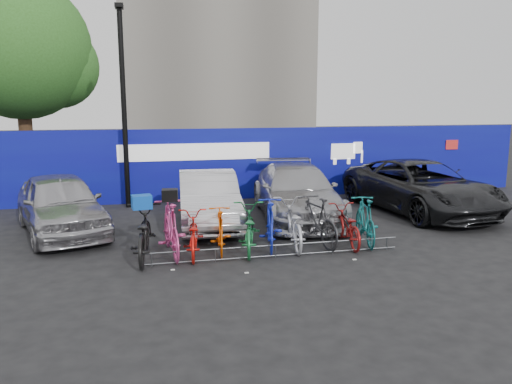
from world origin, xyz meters
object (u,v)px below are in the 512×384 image
object	(u,v)px
car_2	(296,192)
bike_7	(316,221)
bike_4	(248,229)
lamppost	(124,102)
car_3	(420,187)
bike_2	(193,235)
bike_rack	(276,250)
bike_0	(143,234)
bike_5	(270,224)
bike_8	(347,226)
bike_3	(220,230)
car_1	(208,199)
bike_1	(171,228)
tree	(26,52)
bike_9	(365,220)
bike_6	(292,224)
car_0	(61,204)

from	to	relation	value
car_2	bike_7	world-z (taller)	car_2
car_2	bike_4	xyz separation A→B (m)	(-2.00, -2.84, -0.24)
lamppost	car_3	world-z (taller)	lamppost
bike_2	bike_rack	bearing A→B (deg)	167.68
bike_0	lamppost	bearing A→B (deg)	-80.85
bike_5	bike_8	bearing A→B (deg)	-173.69
car_3	bike_2	bearing A→B (deg)	-164.55
car_2	bike_3	distance (m)	3.80
car_1	bike_1	xyz separation A→B (m)	(-1.14, -2.51, -0.11)
car_2	bike_2	world-z (taller)	car_2
car_1	bike_1	world-z (taller)	car_1
tree	bike_5	size ratio (longest dim) A/B	4.16
car_1	bike_9	size ratio (longest dim) A/B	2.36
bike_6	bike_9	size ratio (longest dim) A/B	1.11
car_3	bike_2	xyz separation A→B (m)	(-7.10, -2.79, -0.31)
car_0	bike_8	distance (m)	7.12
bike_0	bike_1	world-z (taller)	bike_1
bike_2	bike_5	bearing A→B (deg)	-168.47
car_3	bike_4	bearing A→B (deg)	-160.79
bike_0	bike_4	size ratio (longest dim) A/B	1.07
car_2	bike_2	distance (m)	4.34
bike_5	bike_7	bearing A→B (deg)	-168.28
lamppost	bike_0	size ratio (longest dim) A/B	2.92
car_0	car_3	size ratio (longest dim) A/B	0.80
bike_4	bike_7	size ratio (longest dim) A/B	1.01
tree	bike_0	bearing A→B (deg)	-68.32
lamppost	bike_9	distance (m)	8.20
tree	bike_2	bearing A→B (deg)	-63.33
bike_1	bike_6	world-z (taller)	bike_1
car_1	bike_0	xyz separation A→B (m)	(-1.73, -2.64, -0.16)
bike_rack	car_1	size ratio (longest dim) A/B	1.29
car_0	bike_4	distance (m)	5.01
bike_7	tree	bearing A→B (deg)	-61.51
bike_0	bike_3	xyz separation A→B (m)	(1.67, 0.15, -0.05)
car_0	bike_0	xyz separation A→B (m)	(2.01, -2.62, -0.21)
car_1	bike_8	bearing A→B (deg)	-38.86
lamppost	bike_rack	xyz separation A→B (m)	(3.20, -6.00, -3.11)
car_2	bike_9	xyz separation A→B (m)	(0.80, -2.84, -0.20)
tree	bike_8	bearing A→B (deg)	-49.49
car_2	bike_5	distance (m)	3.08
bike_5	bike_rack	bearing A→B (deg)	96.81
tree	bike_rack	world-z (taller)	tree
car_2	bike_4	world-z (taller)	car_2
car_1	car_2	bearing A→B (deg)	9.27
bike_9	bike_6	bearing A→B (deg)	7.09
lamppost	bike_8	bearing A→B (deg)	-47.13
bike_5	bike_1	bearing A→B (deg)	13.81
car_3	bike_6	xyz separation A→B (m)	(-4.81, -2.62, -0.24)
bike_6	bike_9	bearing A→B (deg)	-178.12
bike_rack	bike_7	world-z (taller)	bike_7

